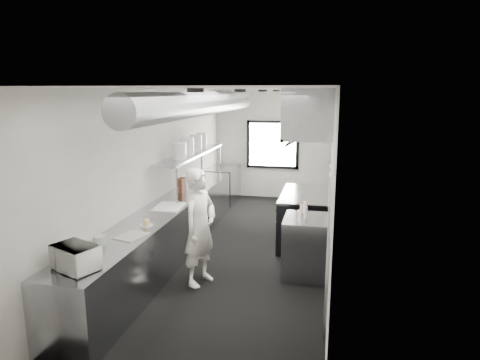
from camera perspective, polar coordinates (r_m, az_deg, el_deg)
The scene contains 35 objects.
floor at distance 7.54m, azimuth 0.11°, elevation -9.60°, with size 3.00×8.00×0.01m, color black.
ceiling at distance 7.02m, azimuth 0.12°, elevation 12.19°, with size 3.00×8.00×0.01m, color silver.
wall_back at distance 11.05m, azimuth 4.42°, elevation 4.77°, with size 3.00×0.02×2.80m, color silver.
wall_front at distance 3.49m, azimuth -13.90°, elevation -11.49°, with size 3.00×0.02×2.80m, color silver.
wall_left at distance 7.60m, azimuth -11.03°, elevation 1.33°, with size 0.02×8.00×2.80m, color silver.
wall_right at distance 7.00m, azimuth 12.22°, elevation 0.39°, with size 0.02×8.00×2.80m, color silver.
wall_cladding at distance 7.50m, azimuth 11.78°, elevation -5.53°, with size 0.03×5.50×1.10m, color gray.
hvac_duct at distance 7.58m, azimuth -4.52°, elevation 10.24°, with size 0.40×0.40×6.40m, color gray.
service_window at distance 11.01m, azimuth 4.40°, elevation 4.75°, with size 1.36×0.05×1.25m.
exhaust_hood at distance 7.58m, azimuth 9.47°, elevation 8.91°, with size 0.81×2.20×0.88m.
prep_counter at distance 7.25m, azimuth -9.71°, elevation -6.88°, with size 0.70×6.00×0.90m, color gray.
pass_shelf at distance 8.39m, azimuth -6.46°, elevation 3.40°, with size 0.45×3.00×0.68m.
range at distance 7.92m, azimuth 8.57°, elevation -5.09°, with size 0.88×1.60×0.94m.
bottle_station at distance 6.59m, azimuth 8.76°, elevation -8.80°, with size 0.65×0.80×0.90m, color gray.
far_work_table at distance 10.65m, azimuth -2.38°, elevation -0.66°, with size 0.70×1.20×0.90m, color gray.
notice_sheet_a at distance 5.78m, azimuth 11.99°, elevation 0.02°, with size 0.02×0.28×0.38m, color silver.
notice_sheet_b at distance 5.45m, azimuth 11.94°, elevation -1.23°, with size 0.02×0.28×0.38m, color silver.
line_cook at distance 6.13m, azimuth -5.43°, elevation -6.31°, with size 0.62×0.41×1.71m, color white.
microwave at distance 4.89m, azimuth -21.28°, elevation -9.68°, with size 0.45×0.34×0.27m, color white.
deli_tub_a at distance 5.24m, azimuth -20.61°, elevation -9.18°, with size 0.14×0.14×0.10m, color #A8B2A4.
deli_tub_b at distance 5.57m, azimuth -18.41°, elevation -7.70°, with size 0.15×0.15×0.11m, color #A8B2A4.
newspaper at distance 5.77m, azimuth -14.38°, elevation -7.28°, with size 0.32×0.40×0.01m, color beige.
small_plate at distance 6.14m, azimuth -12.49°, elevation -6.00°, with size 0.19×0.19×0.02m, color silver.
pastry at distance 6.12m, azimuth -12.51°, elevation -5.49°, with size 0.10×0.10×0.10m, color #E3C477.
cutting_board at distance 7.04m, azimuth -9.54°, elevation -3.55°, with size 0.43×0.57×0.02m, color silver.
knife_block at distance 8.03m, azimuth -7.90°, elevation -0.68°, with size 0.11×0.24×0.26m, color #4E291B.
plate_stack_a at distance 7.66m, azimuth -8.16°, elevation 3.91°, with size 0.25×0.25×0.29m, color silver.
plate_stack_b at distance 8.11m, azimuth -7.12°, elevation 4.55°, with size 0.26×0.26×0.34m, color silver.
plate_stack_c at distance 8.67m, azimuth -5.90°, elevation 5.01°, with size 0.23×0.23×0.33m, color silver.
plate_stack_d at distance 8.98m, azimuth -5.17°, elevation 5.28°, with size 0.22×0.22×0.33m, color silver.
squeeze_bottle_a at distance 6.11m, azimuth 8.28°, elevation -5.14°, with size 0.06×0.06×0.18m, color silver.
squeeze_bottle_b at distance 6.27m, azimuth 8.05°, elevation -4.74°, with size 0.06×0.06×0.17m, color silver.
squeeze_bottle_c at distance 6.40m, azimuth 8.77°, elevation -4.32°, with size 0.06×0.06×0.18m, color silver.
squeeze_bottle_d at distance 6.57m, azimuth 8.31°, elevation -3.97°, with size 0.05×0.05×0.16m, color silver.
squeeze_bottle_e at distance 6.73m, azimuth 8.75°, elevation -3.56°, with size 0.06×0.06×0.17m, color silver.
Camera 1 is at (1.45, -6.86, 2.76)m, focal length 31.72 mm.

